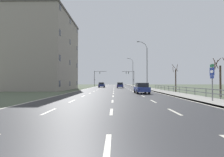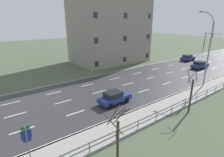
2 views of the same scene
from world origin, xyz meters
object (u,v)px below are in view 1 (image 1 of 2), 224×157
object	(u,v)px
traffic_signal_left	(97,76)
car_distant	(142,88)
street_lamp_distant	(133,72)
car_near_left	(120,85)
street_lamp_midground	(146,66)
highway_sign	(212,78)
car_far_right	(102,85)
traffic_signal_right	(131,76)
brick_building	(45,53)

from	to	relation	value
traffic_signal_left	car_distant	world-z (taller)	traffic_signal_left
street_lamp_distant	car_near_left	distance (m)	22.78
street_lamp_midground	highway_sign	bearing A→B (deg)	-87.90
car_far_right	traffic_signal_left	bearing A→B (deg)	103.51
highway_sign	traffic_signal_right	xyz separation A→B (m)	(-1.64, 55.83, 2.19)
traffic_signal_left	car_distant	distance (m)	46.20
car_far_right	traffic_signal_right	bearing A→B (deg)	58.18
traffic_signal_right	car_distant	bearing A→B (deg)	-93.36
traffic_signal_right	brick_building	world-z (taller)	brick_building
street_lamp_distant	brick_building	bearing A→B (deg)	-125.10
highway_sign	traffic_signal_right	bearing A→B (deg)	91.69
traffic_signal_left	brick_building	world-z (taller)	brick_building
street_lamp_midground	traffic_signal_right	world-z (taller)	street_lamp_midground
traffic_signal_right	brick_building	size ratio (longest dim) A/B	0.36
car_far_right	car_distant	size ratio (longest dim) A/B	1.00
car_near_left	brick_building	world-z (taller)	brick_building
brick_building	street_lamp_midground	bearing A→B (deg)	3.30
highway_sign	car_distant	bearing A→B (deg)	111.95
car_far_right	street_lamp_distant	bearing A→B (deg)	57.88
traffic_signal_right	traffic_signal_left	xyz separation A→B (m)	(-13.78, -0.44, -0.19)
traffic_signal_right	brick_building	xyz separation A→B (m)	(-22.20, -31.72, 3.96)
street_lamp_distant	car_distant	distance (m)	46.44
car_distant	car_near_left	xyz separation A→B (m)	(-2.34, 24.55, 0.00)
car_near_left	traffic_signal_left	bearing A→B (deg)	115.96
street_lamp_midground	car_far_right	world-z (taller)	street_lamp_midground
car_near_left	brick_building	bearing A→B (deg)	-144.75
street_lamp_midground	highway_sign	size ratio (longest dim) A/B	3.44
traffic_signal_left	car_near_left	xyz separation A→B (m)	(8.79, -20.18, -3.24)
car_distant	car_near_left	distance (m)	24.66
traffic_signal_right	street_lamp_distant	bearing A→B (deg)	51.03
street_lamp_distant	car_distant	world-z (taller)	street_lamp_distant
street_lamp_distant	brick_building	size ratio (longest dim) A/B	0.66
street_lamp_distant	car_far_right	bearing A→B (deg)	-123.99
street_lamp_distant	traffic_signal_left	world-z (taller)	street_lamp_distant
street_lamp_distant	car_far_right	xyz separation A→B (m)	(-11.32, -16.79, -4.81)
traffic_signal_left	brick_building	bearing A→B (deg)	-105.06
street_lamp_midground	traffic_signal_left	bearing A→B (deg)	115.82
traffic_signal_right	car_distant	world-z (taller)	traffic_signal_right
traffic_signal_left	street_lamp_distant	bearing A→B (deg)	5.27
street_lamp_distant	traffic_signal_right	distance (m)	1.79
street_lamp_distant	car_near_left	size ratio (longest dim) A/B	2.74
street_lamp_midground	brick_building	bearing A→B (deg)	-176.70
street_lamp_midground	car_distant	size ratio (longest dim) A/B	2.66
highway_sign	traffic_signal_left	world-z (taller)	traffic_signal_left
traffic_signal_left	car_far_right	size ratio (longest dim) A/B	1.49
car_near_left	street_lamp_distant	bearing A→B (deg)	77.56
street_lamp_distant	car_near_left	bearing A→B (deg)	-104.87
traffic_signal_right	car_near_left	xyz separation A→B (m)	(-4.99, -20.62, -3.44)
car_far_right	car_near_left	world-z (taller)	same
traffic_signal_left	car_far_right	distance (m)	16.11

